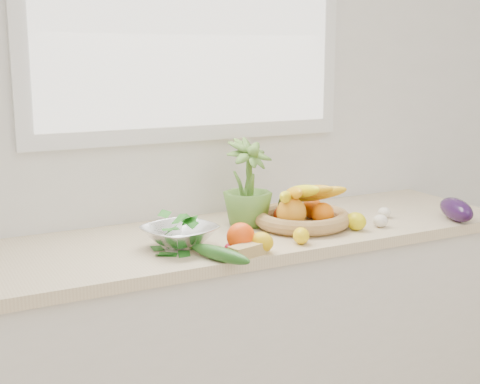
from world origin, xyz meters
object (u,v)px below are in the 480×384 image
apple (284,215)px  potted_herb (248,184)px  cucumber (220,254)px  eggplant (456,210)px  colander_with_spinach (180,230)px  fruit_basket (301,212)px

apple → potted_herb: size_ratio=0.24×
apple → cucumber: bearing=-144.9°
eggplant → cucumber: (-1.02, -0.04, -0.02)m
cucumber → apple: bearing=35.1°
apple → colander_with_spinach: size_ratio=0.27×
eggplant → potted_herb: bearing=157.2°
fruit_basket → apple: bearing=137.8°
fruit_basket → colander_with_spinach: 0.51m
eggplant → colander_with_spinach: bearing=172.0°
colander_with_spinach → fruit_basket: bearing=5.7°
cucumber → potted_herb: (0.28, 0.35, 0.13)m
apple → fruit_basket: bearing=-42.2°
fruit_basket → colander_with_spinach: fruit_basket is taller
fruit_basket → colander_with_spinach: bearing=-174.3°
fruit_basket → eggplant: bearing=-19.5°
colander_with_spinach → potted_herb: bearing=25.2°
eggplant → fruit_basket: fruit_basket is taller
cucumber → colander_with_spinach: 0.20m
apple → eggplant: eggplant is taller
eggplant → fruit_basket: (-0.57, 0.20, 0.01)m
fruit_basket → colander_with_spinach: (-0.51, -0.05, 0.01)m
potted_herb → fruit_basket: bearing=-33.0°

